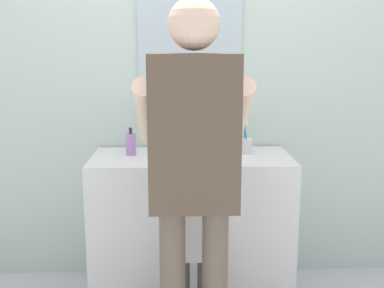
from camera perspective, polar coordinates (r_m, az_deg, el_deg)
back_wall at (r=3.07m, az=-0.28°, el=8.70°), size 4.40×0.10×2.70m
vanity_cabinet at (r=2.95m, az=-0.09°, el=-9.72°), size 1.18×0.54×0.87m
sink_basin at (r=2.79m, az=-0.08°, el=-0.41°), size 0.38×0.38×0.11m
faucet at (r=3.01m, az=-0.22°, el=0.95°), size 0.18×0.14×0.18m
toothbrush_cup at (r=2.89m, az=6.54°, el=-0.12°), size 0.07×0.07×0.21m
soap_bottle at (r=2.86m, az=-7.32°, el=0.01°), size 0.06×0.06×0.17m
child_toddler at (r=2.54m, az=0.18°, el=-10.83°), size 0.28×0.28×0.90m
adult_parent at (r=2.13m, az=0.21°, el=-1.44°), size 0.53×0.56×1.71m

